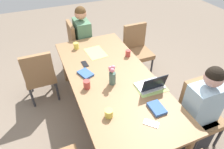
% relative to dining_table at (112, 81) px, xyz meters
% --- Properties ---
extents(ground_plane, '(10.00, 10.00, 0.00)m').
position_rel_dining_table_xyz_m(ground_plane, '(0.00, 0.00, -0.66)').
color(ground_plane, '#756656').
extents(dining_table, '(2.29, 1.04, 0.72)m').
position_rel_dining_table_xyz_m(dining_table, '(0.00, 0.00, 0.00)').
color(dining_table, olive).
rests_on(dining_table, ground_plane).
extents(chair_head_right_left_near, '(0.44, 0.44, 0.90)m').
position_rel_dining_table_xyz_m(chair_head_right_left_near, '(1.44, 0.08, -0.16)').
color(chair_head_right_left_near, olive).
rests_on(chair_head_right_left_near, ground_plane).
extents(person_head_right_left_near, '(0.40, 0.36, 1.19)m').
position_rel_dining_table_xyz_m(person_head_right_left_near, '(1.38, 0.00, -0.13)').
color(person_head_right_left_near, '#2D2D33').
rests_on(person_head_right_left_near, ground_plane).
extents(chair_near_left_mid, '(0.44, 0.44, 0.90)m').
position_rel_dining_table_xyz_m(chair_near_left_mid, '(-0.72, -0.85, -0.16)').
color(chair_near_left_mid, olive).
rests_on(chair_near_left_mid, ground_plane).
extents(person_near_left_mid, '(0.36, 0.40, 1.19)m').
position_rel_dining_table_xyz_m(person_near_left_mid, '(-0.79, -0.79, -0.13)').
color(person_near_left_mid, '#2D2D33').
rests_on(person_near_left_mid, ground_plane).
extents(chair_near_right_near, '(0.44, 0.44, 0.90)m').
position_rel_dining_table_xyz_m(chair_near_right_near, '(0.88, -0.85, -0.16)').
color(chair_near_right_near, olive).
rests_on(chair_near_right_near, ground_plane).
extents(chair_far_right_far, '(0.44, 0.44, 0.90)m').
position_rel_dining_table_xyz_m(chair_far_right_far, '(0.74, 0.86, -0.16)').
color(chair_far_right_far, olive).
rests_on(chair_far_right_far, ground_plane).
extents(flower_vase, '(0.11, 0.09, 0.27)m').
position_rel_dining_table_xyz_m(flower_vase, '(-0.11, 0.04, 0.20)').
color(flower_vase, '#4C6B60').
rests_on(flower_vase, dining_table).
extents(placemat_head_right_left_near, '(0.38, 0.28, 0.00)m').
position_rel_dining_table_xyz_m(placemat_head_right_left_near, '(0.65, 0.00, 0.07)').
color(placemat_head_right_left_near, '#9EBC66').
rests_on(placemat_head_right_left_near, dining_table).
extents(placemat_near_left_mid, '(0.28, 0.37, 0.00)m').
position_rel_dining_table_xyz_m(placemat_near_left_mid, '(-0.36, -0.36, 0.07)').
color(placemat_near_left_mid, '#9EBC66').
rests_on(placemat_near_left_mid, dining_table).
extents(laptop_near_left_mid, '(0.22, 0.32, 0.21)m').
position_rel_dining_table_xyz_m(laptop_near_left_mid, '(-0.36, -0.36, 0.11)').
color(laptop_near_left_mid, silver).
rests_on(laptop_near_left_mid, dining_table).
extents(coffee_mug_near_left, '(0.08, 0.08, 0.11)m').
position_rel_dining_table_xyz_m(coffee_mug_near_left, '(-0.07, 0.35, 0.12)').
color(coffee_mug_near_left, '#AD3D38').
rests_on(coffee_mug_near_left, dining_table).
extents(coffee_mug_near_right, '(0.08, 0.08, 0.10)m').
position_rel_dining_table_xyz_m(coffee_mug_near_right, '(0.88, 0.24, 0.11)').
color(coffee_mug_near_right, '#DBC64C').
rests_on(coffee_mug_near_right, dining_table).
extents(coffee_mug_centre_left, '(0.09, 0.09, 0.09)m').
position_rel_dining_table_xyz_m(coffee_mug_centre_left, '(-0.58, 0.27, 0.11)').
color(coffee_mug_centre_left, '#DBC64C').
rests_on(coffee_mug_centre_left, dining_table).
extents(coffee_mug_centre_right, '(0.07, 0.07, 0.10)m').
position_rel_dining_table_xyz_m(coffee_mug_centre_right, '(0.38, -0.41, 0.11)').
color(coffee_mug_centre_right, '#AD3D38').
rests_on(coffee_mug_centre_right, dining_table).
extents(book_red_cover, '(0.20, 0.14, 0.03)m').
position_rel_dining_table_xyz_m(book_red_cover, '(-0.68, -0.24, 0.08)').
color(book_red_cover, '#335693').
rests_on(book_red_cover, dining_table).
extents(book_blue_cover, '(0.24, 0.20, 0.03)m').
position_rel_dining_table_xyz_m(book_blue_cover, '(0.19, 0.30, 0.08)').
color(book_blue_cover, '#335693').
rests_on(book_blue_cover, dining_table).
extents(phone_black, '(0.15, 0.08, 0.01)m').
position_rel_dining_table_xyz_m(phone_black, '(0.42, 0.24, 0.07)').
color(phone_black, black).
rests_on(phone_black, dining_table).
extents(phone_silver, '(0.16, 0.16, 0.01)m').
position_rel_dining_table_xyz_m(phone_silver, '(-0.83, -0.08, 0.07)').
color(phone_silver, silver).
rests_on(phone_silver, dining_table).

